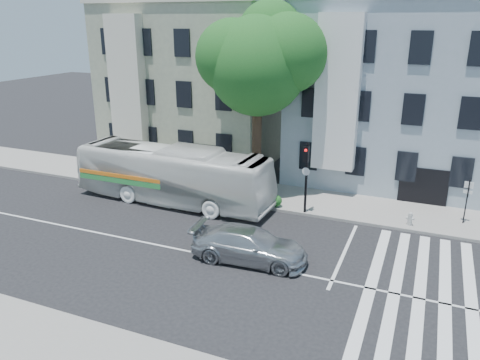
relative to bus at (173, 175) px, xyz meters
The scene contains 11 objects.
ground 6.57m from the bus, 53.46° to the right, with size 120.00×120.00×0.00m, color black.
sidewalk_far 5.01m from the bus, 37.30° to the left, with size 80.00×4.00×0.15m, color gray.
building_left 11.09m from the bus, 107.99° to the left, with size 12.00×10.00×11.00m, color gray.
building_right 15.14m from the bus, 42.50° to the left, with size 12.00×10.00×11.00m, color #8C9EA7.
street_tree 8.14m from the bus, 43.26° to the left, with size 7.30×5.90×11.10m.
bus is the anchor object (origin of this frame).
sedan 8.20m from the bus, 36.10° to the right, with size 5.06×2.06×1.47m, color silver.
hedge 2.26m from the bus, 37.53° to the left, with size 8.50×0.84×0.70m, color #285E1E, non-canonical shape.
traffic_signal 7.59m from the bus, ahead, with size 0.42×0.52×4.01m.
fire_hydrant 12.92m from the bus, ahead, with size 0.40×0.24×0.70m.
far_sign_pole 15.55m from the bus, 10.44° to the left, with size 0.42×0.19×2.34m.
Camera 1 is at (9.44, -16.62, 9.91)m, focal length 35.00 mm.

